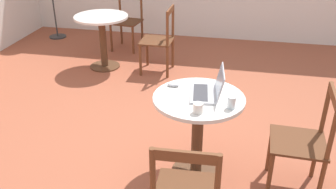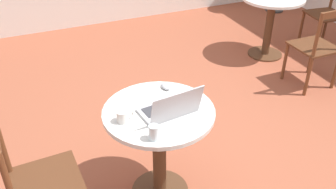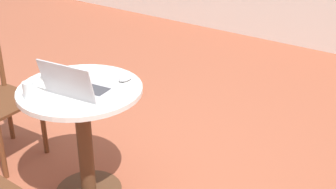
{
  "view_description": "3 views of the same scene",
  "coord_description": "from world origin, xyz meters",
  "views": [
    {
      "loc": [
        -3.1,
        -0.54,
        2.1
      ],
      "look_at": [
        -0.31,
        0.04,
        0.64
      ],
      "focal_mm": 40.0,
      "sensor_mm": 36.0,
      "label": 1
    },
    {
      "loc": [
        -1.22,
        -2.09,
        2.12
      ],
      "look_at": [
        -0.31,
        0.04,
        0.65
      ],
      "focal_mm": 40.0,
      "sensor_mm": 36.0,
      "label": 2
    },
    {
      "loc": [
        1.35,
        -1.95,
        1.89
      ],
      "look_at": [
        -0.23,
        0.25,
        0.58
      ],
      "focal_mm": 50.0,
      "sensor_mm": 36.0,
      "label": 3
    }
  ],
  "objects": [
    {
      "name": "ground_plane",
      "position": [
        0.0,
        0.0,
        0.0
      ],
      "size": [
        16.0,
        16.0,
        0.0
      ],
      "primitive_type": "plane",
      "color": "#9E5138"
    },
    {
      "name": "cafe_table_near",
      "position": [
        -0.5,
        -0.25,
        0.54
      ],
      "size": [
        0.73,
        0.73,
        0.74
      ],
      "color": "#51331E",
      "rests_on": "ground_plane"
    },
    {
      "name": "cafe_table_mid",
      "position": [
        1.59,
        1.35,
        0.54
      ],
      "size": [
        0.73,
        0.73,
        0.74
      ],
      "color": "#51331E",
      "rests_on": "ground_plane"
    },
    {
      "name": "chair_near_front",
      "position": [
        -0.53,
        -1.09,
        0.45
      ],
      "size": [
        0.44,
        0.44,
        0.9
      ],
      "color": "brown",
      "rests_on": "ground_plane"
    },
    {
      "name": "chair_mid_right",
      "position": [
        2.41,
        1.25,
        0.45
      ],
      "size": [
        0.47,
        0.47,
        0.9
      ],
      "color": "brown",
      "rests_on": "ground_plane"
    },
    {
      "name": "chair_mid_front",
      "position": [
        1.59,
        0.54,
        0.45
      ],
      "size": [
        0.42,
        0.42,
        0.9
      ],
      "color": "brown",
      "rests_on": "ground_plane"
    },
    {
      "name": "laptop",
      "position": [
        -0.45,
        -0.32,
        0.79
      ],
      "size": [
        0.38,
        0.29,
        0.22
      ],
      "color": "#B7B7BC",
      "rests_on": "cafe_table_near"
    },
    {
      "name": "mouse",
      "position": [
        -0.35,
        -0.02,
        0.76
      ],
      "size": [
        0.06,
        0.1,
        0.03
      ],
      "color": "#B7B7BC",
      "rests_on": "cafe_table_near"
    },
    {
      "name": "mug",
      "position": [
        -0.74,
        -0.28,
        0.78
      ],
      "size": [
        0.11,
        0.07,
        0.08
      ],
      "color": "silver",
      "rests_on": "cafe_table_near"
    },
    {
      "name": "drinking_glass",
      "position": [
        -0.63,
        -0.51,
        0.79
      ],
      "size": [
        0.06,
        0.06,
        0.09
      ],
      "color": "silver",
      "rests_on": "cafe_table_near"
    }
  ]
}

